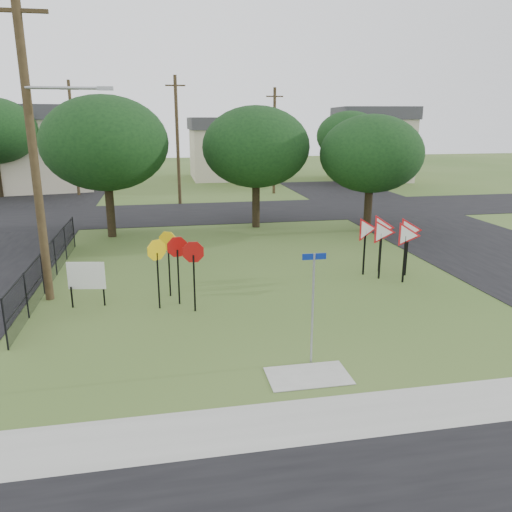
% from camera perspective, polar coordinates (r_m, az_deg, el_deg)
% --- Properties ---
extents(ground, '(140.00, 140.00, 0.00)m').
position_cam_1_polar(ground, '(14.64, 3.28, -9.09)').
color(ground, '#3B5821').
extents(sidewalk, '(30.00, 1.60, 0.02)m').
position_cam_1_polar(sidewalk, '(11.11, 8.76, -17.82)').
color(sidewalk, '#999991').
rests_on(sidewalk, ground).
extents(planting_strip, '(30.00, 0.80, 0.02)m').
position_cam_1_polar(planting_strip, '(10.19, 11.14, -21.37)').
color(planting_strip, '#3B5821').
rests_on(planting_strip, ground).
extents(street_right, '(8.00, 50.00, 0.02)m').
position_cam_1_polar(street_right, '(28.20, 22.43, 1.83)').
color(street_right, black).
rests_on(street_right, ground).
extents(street_far, '(60.00, 8.00, 0.02)m').
position_cam_1_polar(street_far, '(33.62, -4.97, 4.98)').
color(street_far, black).
rests_on(street_far, ground).
extents(curb_pad, '(2.00, 1.20, 0.02)m').
position_cam_1_polar(curb_pad, '(12.57, 5.99, -13.48)').
color(curb_pad, '#999991').
rests_on(curb_pad, ground).
extents(street_name_sign, '(0.60, 0.06, 2.91)m').
position_cam_1_polar(street_name_sign, '(12.56, 6.51, -5.15)').
color(street_name_sign, '#95989D').
rests_on(street_name_sign, ground).
extents(stop_sign_cluster, '(1.81, 1.87, 2.35)m').
position_cam_1_polar(stop_sign_cluster, '(16.63, -9.37, 0.18)').
color(stop_sign_cluster, black).
rests_on(stop_sign_cluster, ground).
extents(yield_sign_cluster, '(2.63, 2.12, 2.39)m').
position_cam_1_polar(yield_sign_cluster, '(20.12, 14.89, 2.54)').
color(yield_sign_cluster, black).
rests_on(yield_sign_cluster, ground).
extents(info_board, '(1.22, 0.25, 1.54)m').
position_cam_1_polar(info_board, '(17.37, -18.83, -2.31)').
color(info_board, black).
rests_on(info_board, ground).
extents(utility_pole_main, '(3.55, 0.33, 10.00)m').
position_cam_1_polar(utility_pole_main, '(17.87, -23.98, 11.38)').
color(utility_pole_main, '#463720').
rests_on(utility_pole_main, ground).
extents(far_pole_a, '(1.40, 0.24, 9.00)m').
position_cam_1_polar(far_pole_a, '(36.96, -8.96, 12.96)').
color(far_pole_a, '#463720').
rests_on(far_pole_a, ground).
extents(far_pole_b, '(1.40, 0.24, 8.50)m').
position_cam_1_polar(far_pole_b, '(41.99, 2.11, 13.06)').
color(far_pole_b, '#463720').
rests_on(far_pole_b, ground).
extents(far_pole_c, '(1.40, 0.24, 9.00)m').
position_cam_1_polar(far_pole_c, '(43.46, -20.12, 12.57)').
color(far_pole_c, '#463720').
rests_on(far_pole_c, ground).
extents(fence_run, '(0.05, 11.55, 1.50)m').
position_cam_1_polar(fence_run, '(20.34, -22.57, -0.85)').
color(fence_run, black).
rests_on(fence_run, ground).
extents(house_left, '(10.58, 8.88, 7.20)m').
position_cam_1_polar(house_left, '(48.18, -24.06, 11.24)').
color(house_left, beige).
rests_on(house_left, ground).
extents(house_mid, '(8.40, 8.40, 6.20)m').
position_cam_1_polar(house_mid, '(53.49, -2.96, 12.27)').
color(house_mid, beige).
rests_on(house_mid, ground).
extents(house_right, '(8.30, 8.30, 7.20)m').
position_cam_1_polar(house_right, '(53.40, 13.08, 12.43)').
color(house_right, beige).
rests_on(house_right, ground).
extents(tree_near_left, '(6.40, 6.40, 7.27)m').
position_cam_1_polar(tree_near_left, '(27.07, -16.86, 12.21)').
color(tree_near_left, black).
rests_on(tree_near_left, ground).
extents(tree_near_mid, '(6.00, 6.00, 6.80)m').
position_cam_1_polar(tree_near_mid, '(28.45, -0.01, 12.34)').
color(tree_near_mid, black).
rests_on(tree_near_mid, ground).
extents(tree_near_right, '(5.60, 5.60, 6.33)m').
position_cam_1_polar(tree_near_right, '(28.32, 13.03, 11.30)').
color(tree_near_right, black).
rests_on(tree_near_right, ground).
extents(tree_far_right, '(6.00, 6.00, 6.80)m').
position_cam_1_polar(tree_far_right, '(48.15, 10.60, 13.34)').
color(tree_far_right, black).
rests_on(tree_far_right, ground).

